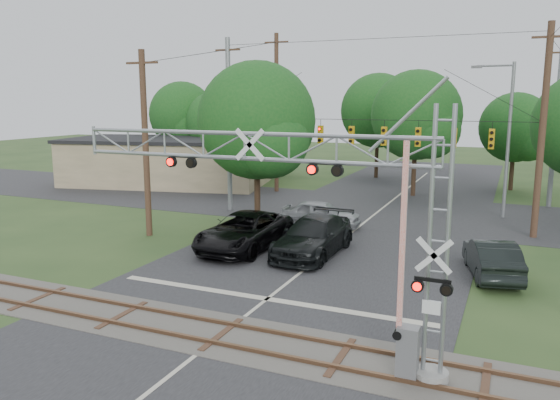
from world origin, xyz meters
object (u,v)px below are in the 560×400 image
at_px(commercial_building, 168,161).
at_px(car_dark, 313,236).
at_px(sedan_silver, 321,214).
at_px(streetlight, 506,132).
at_px(traffic_signal_span, 382,131).
at_px(pickup_black, 244,231).
at_px(crossing_gantry, 314,205).

bearing_deg(commercial_building, car_dark, -51.76).
bearing_deg(sedan_silver, car_dark, -168.96).
bearing_deg(streetlight, car_dark, -122.13).
xyz_separation_m(car_dark, sedan_silver, (-1.58, 5.68, -0.11)).
bearing_deg(traffic_signal_span, pickup_black, -120.27).
bearing_deg(streetlight, commercial_building, 173.16).
relative_size(traffic_signal_span, sedan_silver, 4.10).
bearing_deg(commercial_building, sedan_silver, -42.54).
xyz_separation_m(traffic_signal_span, car_dark, (-1.36, -8.00, -4.75)).
relative_size(pickup_black, commercial_building, 0.34).
xyz_separation_m(crossing_gantry, streetlight, (4.38, 23.28, 0.86)).
xyz_separation_m(traffic_signal_span, sedan_silver, (-2.94, -2.32, -4.86)).
distance_m(crossing_gantry, traffic_signal_span, 18.54).
height_order(crossing_gantry, traffic_signal_span, traffic_signal_span).
height_order(sedan_silver, commercial_building, commercial_building).
bearing_deg(traffic_signal_span, car_dark, -99.65).
height_order(crossing_gantry, commercial_building, crossing_gantry).
distance_m(traffic_signal_span, streetlight, 8.36).
distance_m(traffic_signal_span, car_dark, 9.40).
height_order(traffic_signal_span, commercial_building, traffic_signal_span).
relative_size(car_dark, streetlight, 0.64).
bearing_deg(sedan_silver, commercial_building, 55.34).
height_order(traffic_signal_span, pickup_black, traffic_signal_span).
bearing_deg(streetlight, pickup_black, -131.15).
bearing_deg(sedan_silver, crossing_gantry, -166.21).
height_order(pickup_black, commercial_building, commercial_building).
height_order(pickup_black, car_dark, same).
relative_size(sedan_silver, streetlight, 0.48).
bearing_deg(commercial_building, traffic_signal_span, -33.74).
bearing_deg(car_dark, pickup_black, -171.26).
relative_size(pickup_black, car_dark, 1.04).
relative_size(crossing_gantry, car_dark, 1.85).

